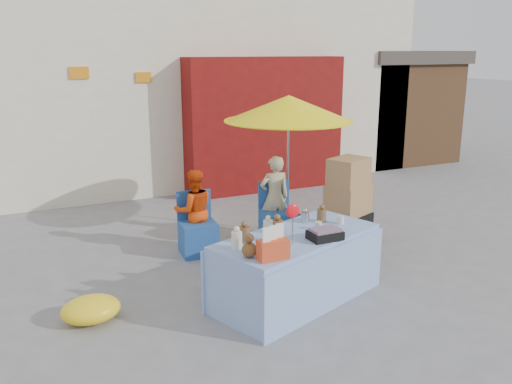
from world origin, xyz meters
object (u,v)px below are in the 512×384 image
chair_left (198,236)px  vendor_orange (194,211)px  market_table (296,267)px  vendor_beige (274,197)px  chair_right (279,223)px  box_stack (347,209)px  umbrella (289,109)px

chair_left → vendor_orange: size_ratio=0.73×
market_table → vendor_beige: bearing=49.7°
chair_right → box_stack: (0.63, -0.82, 0.36)m
vendor_orange → box_stack: bearing=159.0°
vendor_orange → umbrella: umbrella is taller
umbrella → vendor_orange: bearing=-174.5°
market_table → vendor_orange: bearing=85.1°
chair_right → vendor_orange: (-1.25, 0.13, 0.32)m
market_table → chair_left: market_table is taller
vendor_orange → vendor_beige: vendor_beige is taller
vendor_beige → umbrella: 1.31m
vendor_orange → chair_right: bearing=179.6°
market_table → box_stack: bearing=16.5°
market_table → vendor_beige: 2.10m
chair_left → vendor_orange: (-0.00, 0.13, 0.32)m
vendor_orange → box_stack: (1.88, -0.95, 0.03)m
vendor_orange → umbrella: 2.04m
chair_right → box_stack: bearing=-46.5°
vendor_orange → vendor_beige: size_ratio=0.93×
vendor_beige → umbrella: size_ratio=0.60×
chair_left → chair_right: (1.25, 0.00, 0.00)m
umbrella → box_stack: 1.72m
chair_left → box_stack: bearing=-17.7°
umbrella → vendor_beige: bearing=-153.4°
chair_left → chair_right: same height
market_table → vendor_orange: 2.03m
market_table → chair_right: size_ratio=2.56×
vendor_orange → umbrella: size_ratio=0.55×
chair_left → umbrella: size_ratio=0.41×
chair_left → box_stack: box_stack is taller
vendor_beige → market_table: bearing=75.1°
chair_right → vendor_orange: size_ratio=0.73×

